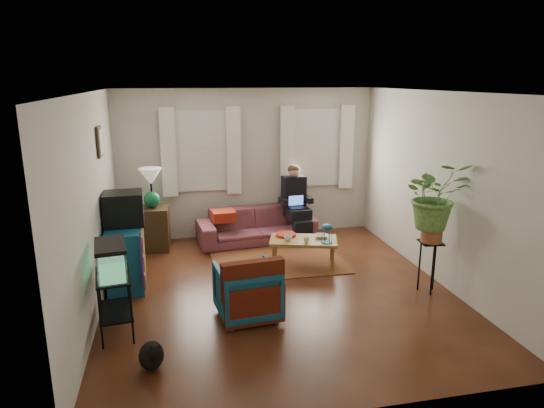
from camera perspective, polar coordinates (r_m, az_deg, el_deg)
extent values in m
cube|color=#4F2B14|center=(6.60, 0.73, -10.16)|extent=(4.50, 5.00, 0.01)
cube|color=white|center=(5.99, 0.81, 13.05)|extent=(4.50, 5.00, 0.01)
cube|color=silver|center=(8.57, -2.92, 4.76)|extent=(4.50, 0.01, 2.60)
cube|color=silver|center=(3.88, 8.99, -7.73)|extent=(4.50, 0.01, 2.60)
cube|color=silver|center=(6.09, -20.34, -0.21)|extent=(0.01, 5.00, 2.60)
cube|color=silver|center=(7.00, 19.05, 1.74)|extent=(0.01, 5.00, 2.60)
cube|color=white|center=(8.43, -8.33, 6.18)|extent=(1.08, 0.04, 1.38)
cube|color=white|center=(8.79, 5.20, 6.62)|extent=(1.08, 0.04, 1.38)
cube|color=white|center=(8.35, -8.29, 6.10)|extent=(1.36, 0.06, 1.50)
cube|color=white|center=(8.72, 5.36, 6.55)|extent=(1.36, 0.06, 1.50)
cube|color=#3D2616|center=(6.80, -19.56, 6.91)|extent=(0.04, 0.32, 0.40)
cube|color=brown|center=(7.66, 0.54, -6.49)|extent=(2.01, 1.61, 0.01)
imported|color=brown|center=(8.36, -1.87, -1.89)|extent=(2.06, 0.98, 0.78)
cube|color=#3F2317|center=(8.23, -13.73, -2.81)|extent=(0.52, 0.52, 0.72)
cube|color=#105362|center=(6.91, -16.85, -5.87)|extent=(0.50, 0.95, 0.84)
cube|color=black|center=(6.81, -17.07, -0.51)|extent=(0.53, 0.49, 0.45)
cube|color=black|center=(5.69, -17.97, -11.22)|extent=(0.43, 0.67, 0.70)
cube|color=#7FD899|center=(5.49, -18.40, -6.17)|extent=(0.39, 0.61, 0.37)
ellipsoid|color=black|center=(5.09, -14.03, -16.62)|extent=(0.35, 0.43, 0.32)
imported|color=#105B63|center=(5.81, -2.96, -9.91)|extent=(0.76, 0.72, 0.71)
cube|color=#9E0A0A|center=(5.50, -2.20, -9.63)|extent=(0.73, 0.24, 0.59)
cube|color=brown|center=(7.39, 3.69, -5.65)|extent=(1.11, 0.80, 0.41)
imported|color=white|center=(7.23, 1.91, -4.00)|extent=(0.14, 0.14, 0.09)
imported|color=beige|center=(7.15, 4.06, -4.24)|extent=(0.11, 0.11, 0.09)
imported|color=white|center=(7.40, 5.84, -3.77)|extent=(0.24, 0.24, 0.05)
cylinder|color=#B21414|center=(7.45, 1.63, -3.63)|extent=(0.38, 0.38, 0.04)
cube|color=black|center=(6.77, 17.96, -7.03)|extent=(0.33, 0.33, 0.70)
imported|color=#599947|center=(6.52, 18.53, -0.20)|extent=(0.87, 0.77, 0.89)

